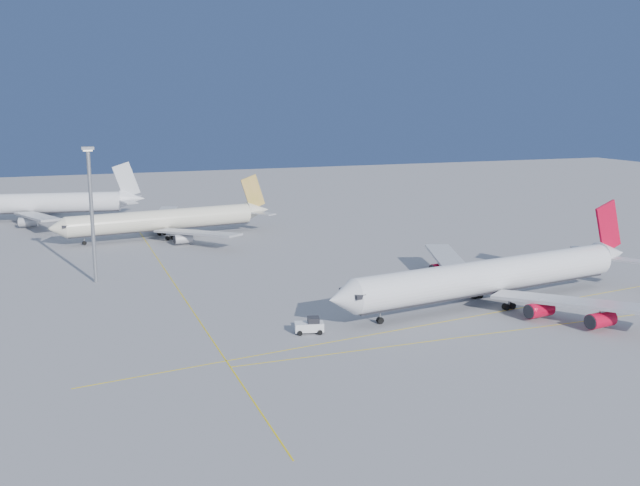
{
  "coord_description": "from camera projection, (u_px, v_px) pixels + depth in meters",
  "views": [
    {
      "loc": [
        -59.28,
        -99.41,
        33.63
      ],
      "look_at": [
        -12.94,
        25.85,
        7.0
      ],
      "focal_mm": 40.0,
      "sensor_mm": 36.0,
      "label": 1
    }
  ],
  "objects": [
    {
      "name": "airliner_etihad",
      "position": [
        167.0,
        220.0,
        178.21
      ],
      "size": [
        56.45,
        51.67,
        14.75
      ],
      "rotation": [
        0.0,
        0.0,
        0.15
      ],
      "color": "beige",
      "rests_on": "ground"
    },
    {
      "name": "pushback_tug",
      "position": [
        310.0,
        326.0,
        105.1
      ],
      "size": [
        4.61,
        3.39,
        2.38
      ],
      "rotation": [
        0.0,
        0.0,
        -0.24
      ],
      "color": "white",
      "rests_on": "ground"
    },
    {
      "name": "airliner_third",
      "position": [
        35.0,
        203.0,
        203.14
      ],
      "size": [
        61.36,
        55.95,
        16.51
      ],
      "rotation": [
        0.0,
        0.0,
        -0.17
      ],
      "color": "white",
      "rests_on": "ground"
    },
    {
      "name": "light_mast",
      "position": [
        91.0,
        203.0,
        131.76
      ],
      "size": [
        2.2,
        2.2,
        25.49
      ],
      "color": "gray",
      "rests_on": "ground"
    },
    {
      "name": "taxiway_lines",
      "position": [
        350.0,
        306.0,
        119.01
      ],
      "size": [
        118.86,
        140.0,
        0.02
      ],
      "color": "#D9BC0C",
      "rests_on": "ground"
    },
    {
      "name": "ground",
      "position": [
        447.0,
        308.0,
        118.18
      ],
      "size": [
        500.0,
        500.0,
        0.0
      ],
      "primitive_type": "plane",
      "color": "slate",
      "rests_on": "ground"
    },
    {
      "name": "airliner_virgin",
      "position": [
        496.0,
        276.0,
        119.78
      ],
      "size": [
        64.28,
        57.21,
        15.89
      ],
      "rotation": [
        0.0,
        0.0,
        0.15
      ],
      "color": "white",
      "rests_on": "ground"
    }
  ]
}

